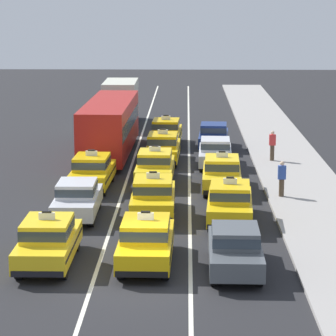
# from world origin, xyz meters

# --- Properties ---
(ground_plane) EXTENTS (160.00, 160.00, 0.00)m
(ground_plane) POSITION_xyz_m (0.00, 0.00, 0.00)
(ground_plane) COLOR #232326
(lane_stripe_left_center) EXTENTS (0.14, 80.00, 0.01)m
(lane_stripe_left_center) POSITION_xyz_m (-1.60, 20.00, 0.00)
(lane_stripe_left_center) COLOR silver
(lane_stripe_left_center) RESTS_ON ground
(lane_stripe_center_right) EXTENTS (0.14, 80.00, 0.01)m
(lane_stripe_center_right) POSITION_xyz_m (1.60, 20.00, 0.00)
(lane_stripe_center_right) COLOR silver
(lane_stripe_center_right) RESTS_ON ground
(sidewalk_curb) EXTENTS (4.00, 90.00, 0.15)m
(sidewalk_curb) POSITION_xyz_m (7.20, 15.00, 0.07)
(sidewalk_curb) COLOR #9E9993
(sidewalk_curb) RESTS_ON ground
(taxi_left_nearest) EXTENTS (1.83, 4.57, 1.96)m
(taxi_left_nearest) POSITION_xyz_m (-3.35, 1.78, 0.88)
(taxi_left_nearest) COLOR black
(taxi_left_nearest) RESTS_ON ground
(sedan_left_second) EXTENTS (1.80, 4.32, 1.58)m
(sedan_left_second) POSITION_xyz_m (-3.16, 7.94, 0.85)
(sedan_left_second) COLOR black
(sedan_left_second) RESTS_ON ground
(taxi_left_third) EXTENTS (1.95, 4.61, 1.96)m
(taxi_left_third) POSITION_xyz_m (-3.14, 13.21, 0.88)
(taxi_left_third) COLOR black
(taxi_left_third) RESTS_ON ground
(bus_left_fourth) EXTENTS (2.69, 11.24, 3.22)m
(bus_left_fourth) POSITION_xyz_m (-3.06, 21.76, 1.82)
(bus_left_fourth) COLOR black
(bus_left_fourth) RESTS_ON ground
(box_truck_left_fifth) EXTENTS (2.34, 6.98, 3.27)m
(box_truck_left_fifth) POSITION_xyz_m (-3.33, 33.54, 1.78)
(box_truck_left_fifth) COLOR black
(box_truck_left_fifth) RESTS_ON ground
(taxi_center_nearest) EXTENTS (1.89, 4.59, 1.96)m
(taxi_center_nearest) POSITION_xyz_m (0.06, 1.84, 0.88)
(taxi_center_nearest) COLOR black
(taxi_center_nearest) RESTS_ON ground
(taxi_center_second) EXTENTS (1.84, 4.57, 1.96)m
(taxi_center_second) POSITION_xyz_m (0.04, 8.31, 0.88)
(taxi_center_second) COLOR black
(taxi_center_second) RESTS_ON ground
(taxi_center_third) EXTENTS (1.90, 4.59, 1.96)m
(taxi_center_third) POSITION_xyz_m (-0.12, 14.46, 0.88)
(taxi_center_third) COLOR black
(taxi_center_third) RESTS_ON ground
(taxi_center_fourth) EXTENTS (1.95, 4.61, 1.96)m
(taxi_center_fourth) POSITION_xyz_m (0.11, 19.65, 0.88)
(taxi_center_fourth) COLOR black
(taxi_center_fourth) RESTS_ON ground
(taxi_center_fifth) EXTENTS (1.98, 4.63, 1.96)m
(taxi_center_fifth) POSITION_xyz_m (0.15, 25.03, 0.88)
(taxi_center_fifth) COLOR black
(taxi_center_fifth) RESTS_ON ground
(sedan_right_nearest) EXTENTS (1.82, 4.33, 1.58)m
(sedan_right_nearest) POSITION_xyz_m (3.11, 1.20, 0.85)
(sedan_right_nearest) COLOR black
(sedan_right_nearest) RESTS_ON ground
(taxi_right_second) EXTENTS (2.06, 4.65, 1.96)m
(taxi_right_second) POSITION_xyz_m (3.25, 7.32, 0.88)
(taxi_right_second) COLOR black
(taxi_right_second) RESTS_ON ground
(taxi_right_third) EXTENTS (1.97, 4.62, 1.96)m
(taxi_right_third) POSITION_xyz_m (3.15, 12.98, 0.88)
(taxi_right_third) COLOR black
(taxi_right_third) RESTS_ON ground
(sedan_right_fourth) EXTENTS (1.90, 4.35, 1.58)m
(sedan_right_fourth) POSITION_xyz_m (3.03, 18.56, 0.85)
(sedan_right_fourth) COLOR black
(sedan_right_fourth) RESTS_ON ground
(sedan_right_fifth) EXTENTS (1.98, 4.38, 1.58)m
(sedan_right_fifth) POSITION_xyz_m (3.11, 23.94, 0.85)
(sedan_right_fifth) COLOR black
(sedan_right_fifth) RESTS_ON ground
(pedestrian_near_crosswalk) EXTENTS (0.36, 0.24, 1.65)m
(pedestrian_near_crosswalk) POSITION_xyz_m (5.84, 11.29, 0.99)
(pedestrian_near_crosswalk) COLOR #473828
(pedestrian_near_crosswalk) RESTS_ON sidewalk_curb
(pedestrian_mid_block) EXTENTS (0.36, 0.24, 1.69)m
(pedestrian_mid_block) POSITION_xyz_m (6.27, 19.67, 1.01)
(pedestrian_mid_block) COLOR #473828
(pedestrian_mid_block) RESTS_ON sidewalk_curb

